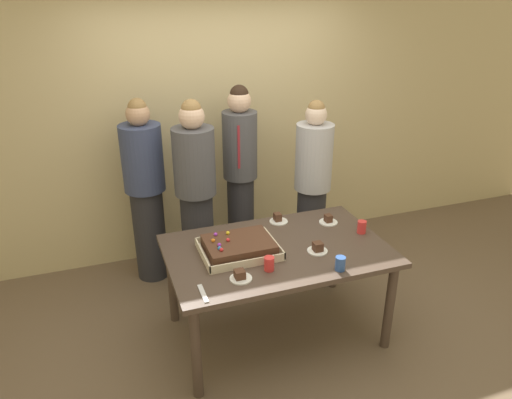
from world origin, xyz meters
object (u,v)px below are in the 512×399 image
at_px(plated_slice_near_left, 328,220).
at_px(cake_server_utensil, 203,293).
at_px(plated_slice_far_right, 278,219).
at_px(person_green_shirt_behind, 312,186).
at_px(person_left_edge_reaching, 146,190).
at_px(person_striped_tie_right, 240,174).
at_px(party_table, 277,259).
at_px(drink_cup_middle, 269,264).
at_px(drink_cup_nearest, 340,264).
at_px(plated_slice_far_left, 240,276).
at_px(sheet_cake, 239,247).
at_px(drink_cup_far_end, 362,227).
at_px(person_serving_front, 196,195).
at_px(plated_slice_near_right, 318,248).

relative_size(plated_slice_near_left, cake_server_utensil, 0.75).
distance_m(plated_slice_far_right, person_green_shirt_behind, 0.66).
bearing_deg(person_left_edge_reaching, person_striped_tie_right, 64.31).
bearing_deg(party_table, drink_cup_middle, -122.56).
height_order(cake_server_utensil, person_striped_tie_right, person_striped_tie_right).
bearing_deg(drink_cup_nearest, person_striped_tie_right, 97.64).
height_order(plated_slice_near_left, plated_slice_far_left, plated_slice_near_left).
relative_size(person_striped_tie_right, person_left_edge_reaching, 1.03).
height_order(sheet_cake, drink_cup_far_end, sheet_cake).
bearing_deg(plated_slice_far_right, cake_server_utensil, -136.44).
bearing_deg(person_striped_tie_right, person_green_shirt_behind, 79.45).
bearing_deg(plated_slice_far_right, drink_cup_middle, -116.65).
relative_size(sheet_cake, person_green_shirt_behind, 0.33).
xyz_separation_m(plated_slice_far_left, plated_slice_far_right, (0.55, 0.70, -0.00)).
relative_size(drink_cup_far_end, cake_server_utensil, 0.50).
distance_m(sheet_cake, person_striped_tie_right, 1.18).
bearing_deg(person_green_shirt_behind, drink_cup_far_end, 53.27).
bearing_deg(person_striped_tie_right, drink_cup_middle, 8.38).
relative_size(party_table, cake_server_utensil, 8.13).
xyz_separation_m(sheet_cake, person_serving_front, (-0.12, 0.85, 0.08)).
relative_size(sheet_cake, plated_slice_far_left, 3.68).
relative_size(plated_slice_far_right, cake_server_utensil, 0.75).
relative_size(plated_slice_near_left, plated_slice_far_right, 1.00).
distance_m(party_table, plated_slice_near_right, 0.32).
height_order(drink_cup_nearest, drink_cup_middle, same).
bearing_deg(plated_slice_far_left, party_table, 37.76).
xyz_separation_m(party_table, plated_slice_far_right, (0.17, 0.41, 0.11)).
relative_size(cake_server_utensil, person_green_shirt_behind, 0.12).
bearing_deg(cake_server_utensil, drink_cup_nearest, -2.22).
distance_m(plated_slice_near_right, person_striped_tie_right, 1.31).
bearing_deg(plated_slice_far_right, plated_slice_far_left, -128.15).
height_order(plated_slice_far_left, cake_server_utensil, plated_slice_far_left).
bearing_deg(plated_slice_far_right, drink_cup_far_end, -36.00).
height_order(plated_slice_near_left, drink_cup_nearest, drink_cup_nearest).
bearing_deg(person_left_edge_reaching, drink_cup_nearest, 10.31).
xyz_separation_m(plated_slice_far_right, cake_server_utensil, (-0.82, -0.78, -0.02)).
distance_m(drink_cup_far_end, person_left_edge_reaching, 1.91).
distance_m(sheet_cake, drink_cup_middle, 0.32).
bearing_deg(drink_cup_nearest, drink_cup_far_end, 45.29).
bearing_deg(cake_server_utensil, person_striped_tie_right, 64.22).
xyz_separation_m(plated_slice_far_right, person_green_shirt_behind, (0.51, 0.42, 0.06)).
bearing_deg(drink_cup_far_end, cake_server_utensil, -164.19).
distance_m(plated_slice_near_right, drink_cup_far_end, 0.48).
bearing_deg(sheet_cake, party_table, -7.11).
distance_m(party_table, person_left_edge_reaching, 1.43).
xyz_separation_m(drink_cup_middle, drink_cup_far_end, (0.88, 0.27, 0.00)).
distance_m(plated_slice_near_left, person_striped_tie_right, 1.02).
relative_size(drink_cup_far_end, person_green_shirt_behind, 0.06).
bearing_deg(drink_cup_nearest, plated_slice_far_right, 98.64).
relative_size(plated_slice_far_left, person_striped_tie_right, 0.09).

